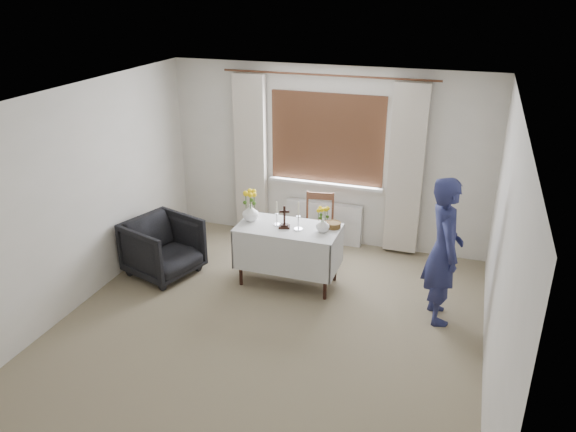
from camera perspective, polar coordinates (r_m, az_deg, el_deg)
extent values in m
plane|color=gray|center=(6.20, -2.42, -11.74)|extent=(5.00, 5.00, 0.00)
cube|color=silver|center=(6.94, 0.02, -4.00)|extent=(1.24, 0.64, 0.76)
imported|color=black|center=(7.33, -12.56, -3.14)|extent=(1.02, 1.01, 0.75)
imported|color=navy|center=(6.27, 15.52, -3.42)|extent=(0.56, 0.70, 1.67)
cube|color=silver|center=(8.08, 3.65, -0.63)|extent=(1.10, 0.10, 0.60)
imported|color=white|center=(6.94, -3.83, 0.37)|extent=(0.27, 0.27, 0.21)
imported|color=white|center=(6.64, 3.55, -0.92)|extent=(0.19, 0.19, 0.17)
cylinder|color=brown|center=(6.77, 4.63, -0.91)|extent=(0.21, 0.21, 0.07)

